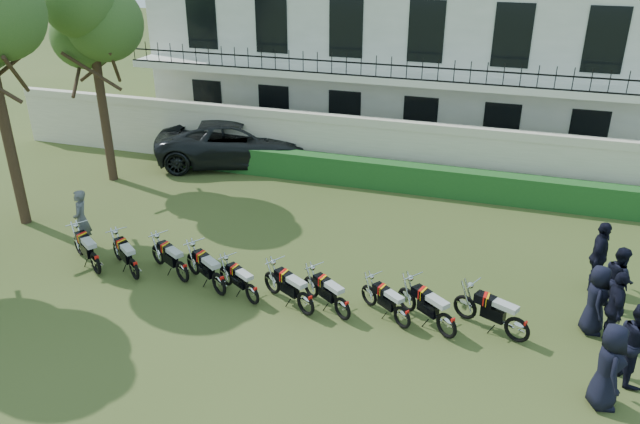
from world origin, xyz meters
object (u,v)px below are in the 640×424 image
object	(u,v)px
motorcycle_5	(306,298)
suv	(239,142)
motorcycle_7	(402,312)
officer_1	(637,342)
officer_4	(618,278)
motorcycle_9	(518,324)
tree_west_near	(90,15)
officer_0	(609,366)
motorcycle_0	(95,258)
motorcycle_8	(447,320)
motorcycle_4	(252,289)
officer_5	(599,257)
motorcycle_1	(134,264)
motorcycle_2	(182,267)
inspector	(82,220)
officer_2	(615,309)
officer_3	(596,299)
motorcycle_6	(342,304)
motorcycle_3	(219,279)

from	to	relation	value
motorcycle_5	suv	size ratio (longest dim) A/B	0.27
motorcycle_5	motorcycle_7	size ratio (longest dim) A/B	1.17
officer_1	officer_4	xyz separation A→B (m)	(-0.04, 2.79, -0.08)
motorcycle_5	officer_4	bearing A→B (deg)	-39.13
motorcycle_9	suv	distance (m)	13.93
tree_west_near	officer_0	world-z (taller)	tree_west_near
motorcycle_0	motorcycle_8	xyz separation A→B (m)	(9.37, -0.02, -0.00)
motorcycle_4	officer_4	size ratio (longest dim) A/B	0.91
motorcycle_9	officer_1	distance (m)	2.40
tree_west_near	motorcycle_5	bearing A→B (deg)	-32.82
motorcycle_9	officer_0	xyz separation A→B (m)	(1.66, -1.57, 0.43)
officer_0	motorcycle_0	bearing A→B (deg)	77.23
officer_5	motorcycle_1	bearing A→B (deg)	118.37
motorcycle_2	suv	distance (m)	9.08
tree_west_near	motorcycle_8	distance (m)	15.33
suv	inspector	xyz separation A→B (m)	(-1.36, -7.88, 0.03)
suv	officer_2	world-z (taller)	officer_2
officer_3	officer_4	world-z (taller)	officer_3
tree_west_near	officer_1	distance (m)	18.65
motorcycle_4	motorcycle_6	size ratio (longest dim) A/B	0.98
motorcycle_7	officer_2	distance (m)	4.68
motorcycle_7	officer_0	size ratio (longest dim) A/B	0.78
motorcycle_3	motorcycle_7	distance (m)	4.70
motorcycle_8	motorcycle_5	bearing A→B (deg)	129.20
motorcycle_1	motorcycle_9	xyz separation A→B (m)	(9.77, 0.24, 0.02)
motorcycle_3	motorcycle_9	bearing A→B (deg)	-54.50
officer_2	motorcycle_5	bearing A→B (deg)	97.29
suv	inspector	bearing A→B (deg)	150.73
motorcycle_3	motorcycle_4	world-z (taller)	motorcycle_3
motorcycle_6	motorcycle_5	bearing A→B (deg)	130.34
officer_1	officer_5	bearing A→B (deg)	-6.90
motorcycle_4	motorcycle_9	bearing A→B (deg)	-55.00
motorcycle_6	motorcycle_8	world-z (taller)	motorcycle_8
officer_0	motorcycle_1	bearing A→B (deg)	76.32
motorcycle_1	officer_2	distance (m)	11.81
motorcycle_3	officer_5	distance (m)	9.68
motorcycle_5	inspector	world-z (taller)	inspector
officer_2	officer_5	distance (m)	2.35
motorcycle_0	tree_west_near	bearing A→B (deg)	65.13
motorcycle_1	suv	world-z (taller)	suv
tree_west_near	motorcycle_8	world-z (taller)	tree_west_near
tree_west_near	motorcycle_4	distance (m)	11.63
suv	officer_5	bearing A→B (deg)	-134.19
motorcycle_0	motorcycle_3	bearing A→B (deg)	-54.95
motorcycle_6	officer_2	distance (m)	6.09
tree_west_near	motorcycle_8	bearing A→B (deg)	-25.17
motorcycle_4	officer_1	world-z (taller)	officer_1
officer_2	officer_3	distance (m)	0.52
tree_west_near	officer_0	bearing A→B (deg)	-24.42
motorcycle_5	officer_1	bearing A→B (deg)	-60.60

